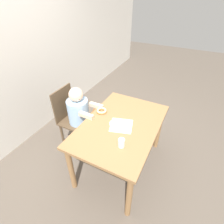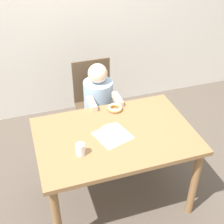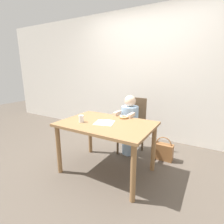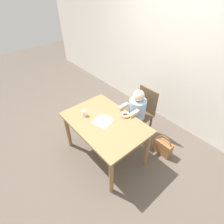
{
  "view_description": "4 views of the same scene",
  "coord_description": "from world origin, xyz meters",
  "px_view_note": "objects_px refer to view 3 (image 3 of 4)",
  "views": [
    {
      "loc": [
        -1.39,
        -0.59,
        1.98
      ],
      "look_at": [
        0.01,
        0.12,
        0.83
      ],
      "focal_mm": 28.0,
      "sensor_mm": 36.0,
      "label": 1
    },
    {
      "loc": [
        -0.59,
        -1.75,
        2.2
      ],
      "look_at": [
        0.01,
        0.12,
        0.83
      ],
      "focal_mm": 50.0,
      "sensor_mm": 36.0,
      "label": 2
    },
    {
      "loc": [
        1.16,
        -1.84,
        1.4
      ],
      "look_at": [
        0.01,
        0.12,
        0.83
      ],
      "focal_mm": 28.0,
      "sensor_mm": 36.0,
      "label": 3
    },
    {
      "loc": [
        1.46,
        -1.12,
        2.35
      ],
      "look_at": [
        0.01,
        0.12,
        0.83
      ],
      "focal_mm": 28.0,
      "sensor_mm": 36.0,
      "label": 4
    }
  ],
  "objects_px": {
    "chair": "(132,124)",
    "donut": "(124,117)",
    "cup": "(81,119)",
    "child_figure": "(129,126)",
    "handbag": "(163,151)"
  },
  "relations": [
    {
      "from": "donut",
      "to": "handbag",
      "type": "distance_m",
      "value": 0.87
    },
    {
      "from": "donut",
      "to": "chair",
      "type": "bearing_deg",
      "value": 97.35
    },
    {
      "from": "chair",
      "to": "handbag",
      "type": "height_order",
      "value": "chair"
    },
    {
      "from": "child_figure",
      "to": "cup",
      "type": "height_order",
      "value": "child_figure"
    },
    {
      "from": "chair",
      "to": "child_figure",
      "type": "xyz_separation_m",
      "value": [
        0.0,
        -0.12,
        0.01
      ]
    },
    {
      "from": "chair",
      "to": "cup",
      "type": "height_order",
      "value": "chair"
    },
    {
      "from": "chair",
      "to": "donut",
      "type": "xyz_separation_m",
      "value": [
        0.06,
        -0.43,
        0.25
      ]
    },
    {
      "from": "chair",
      "to": "handbag",
      "type": "bearing_deg",
      "value": -2.77
    },
    {
      "from": "child_figure",
      "to": "donut",
      "type": "relative_size",
      "value": 7.66
    },
    {
      "from": "donut",
      "to": "handbag",
      "type": "relative_size",
      "value": 0.34
    },
    {
      "from": "child_figure",
      "to": "handbag",
      "type": "bearing_deg",
      "value": 9.28
    },
    {
      "from": "child_figure",
      "to": "donut",
      "type": "xyz_separation_m",
      "value": [
        0.06,
        -0.32,
        0.24
      ]
    },
    {
      "from": "handbag",
      "to": "donut",
      "type": "bearing_deg",
      "value": -140.33
    },
    {
      "from": "chair",
      "to": "child_figure",
      "type": "height_order",
      "value": "child_figure"
    },
    {
      "from": "chair",
      "to": "child_figure",
      "type": "relative_size",
      "value": 0.93
    }
  ]
}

